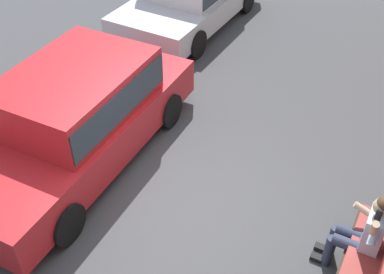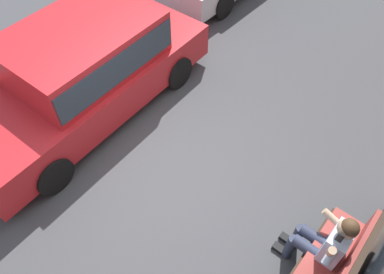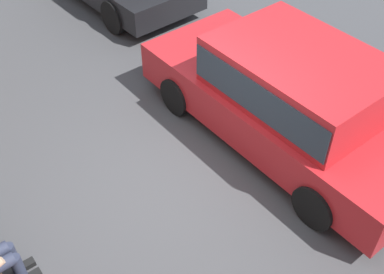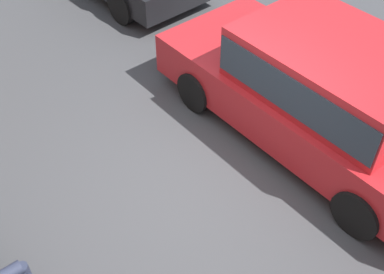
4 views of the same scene
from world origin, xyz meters
name	(u,v)px [view 1 (image 1 of 4)]	position (x,y,z in m)	size (l,w,h in m)	color
ground_plane	(169,199)	(0.00, 0.00, 0.00)	(60.00, 60.00, 0.00)	#424244
bench	(375,266)	(0.25, 2.90, 0.58)	(1.93, 0.55, 1.00)	#332319
person_on_phone	(364,232)	(-0.07, 2.67, 0.71)	(0.73, 0.74, 1.34)	#2D3347
parked_car_mid	(75,113)	(-0.21, -1.76, 0.83)	(4.60, 2.05, 1.54)	red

